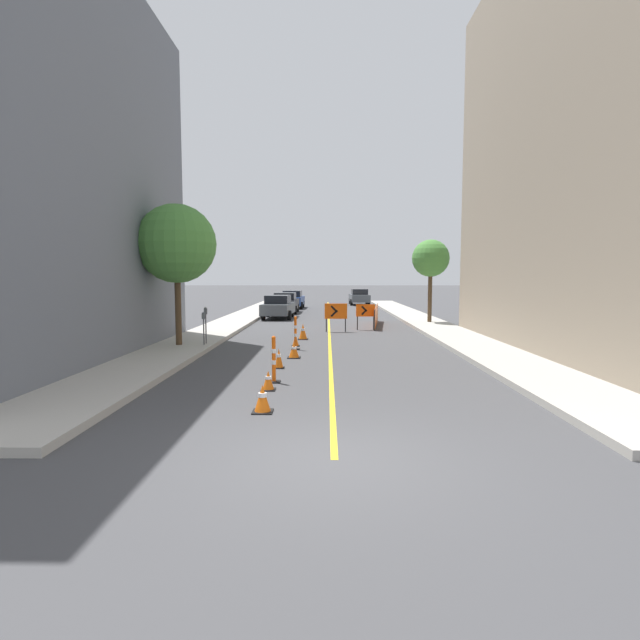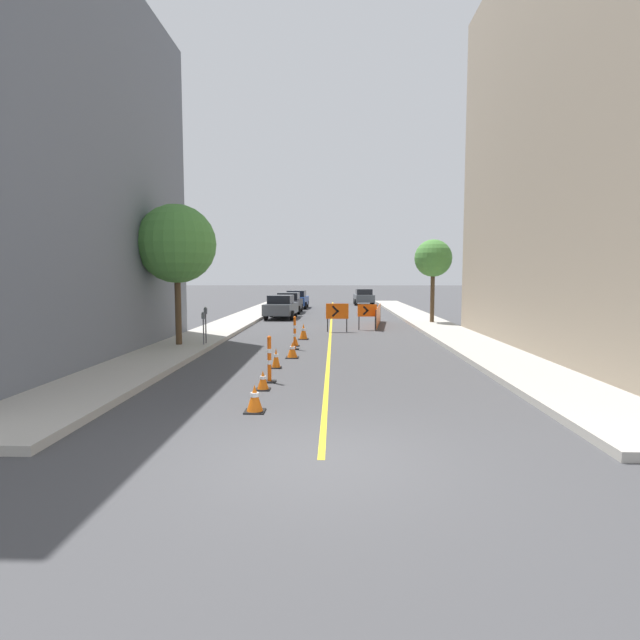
{
  "view_description": "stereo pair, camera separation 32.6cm",
  "coord_description": "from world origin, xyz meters",
  "px_view_note": "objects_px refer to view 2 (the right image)",
  "views": [
    {
      "loc": [
        -0.12,
        -7.56,
        2.86
      ],
      "look_at": [
        -0.41,
        13.61,
        1.0
      ],
      "focal_mm": 28.0,
      "sensor_mm": 36.0,
      "label": 1
    },
    {
      "loc": [
        0.2,
        -7.55,
        2.86
      ],
      "look_at": [
        -0.41,
        13.61,
        1.0
      ],
      "focal_mm": 28.0,
      "sensor_mm": 36.0,
      "label": 2
    }
  ],
  "objects_px": {
    "parked_car_curb_mid": "(289,303)",
    "street_tree_right_near": "(433,259)",
    "parking_meter_far_curb": "(206,318)",
    "traffic_cone_fifth": "(295,340)",
    "traffic_cone_fourth": "(292,350)",
    "delineator_post_front": "(269,362)",
    "street_tree_left_near": "(177,244)",
    "traffic_cone_second": "(263,380)",
    "parked_car_opposite_side": "(364,297)",
    "traffic_cone_farthest": "(303,332)",
    "parking_meter_near_curb": "(203,321)",
    "traffic_cone_nearest": "(255,399)",
    "arrow_barricade_primary": "(337,312)",
    "traffic_cone_third": "(276,358)",
    "parked_car_curb_near": "(281,307)",
    "parked_car_curb_far": "(297,299)",
    "delineator_post_rear": "(295,335)",
    "arrow_barricade_secondary": "(367,312)"
  },
  "relations": [
    {
      "from": "parked_car_curb_mid",
      "to": "street_tree_right_near",
      "type": "bearing_deg",
      "value": -43.35
    },
    {
      "from": "parking_meter_far_curb",
      "to": "street_tree_right_near",
      "type": "distance_m",
      "value": 14.83
    },
    {
      "from": "traffic_cone_fifth",
      "to": "traffic_cone_fourth",
      "type": "bearing_deg",
      "value": -87.54
    },
    {
      "from": "traffic_cone_fifth",
      "to": "delineator_post_front",
      "type": "height_order",
      "value": "delineator_post_front"
    },
    {
      "from": "parked_car_curb_mid",
      "to": "street_tree_left_near",
      "type": "xyz_separation_m",
      "value": [
        -2.6,
        -19.37,
        3.31
      ]
    },
    {
      "from": "traffic_cone_second",
      "to": "street_tree_left_near",
      "type": "height_order",
      "value": "street_tree_left_near"
    },
    {
      "from": "delineator_post_front",
      "to": "parked_car_opposite_side",
      "type": "height_order",
      "value": "parked_car_opposite_side"
    },
    {
      "from": "delineator_post_front",
      "to": "traffic_cone_farthest",
      "type": "bearing_deg",
      "value": 87.84
    },
    {
      "from": "parking_meter_near_curb",
      "to": "traffic_cone_nearest",
      "type": "bearing_deg",
      "value": -69.06
    },
    {
      "from": "arrow_barricade_primary",
      "to": "parked_car_opposite_side",
      "type": "xyz_separation_m",
      "value": [
        2.79,
        24.53,
        -0.22
      ]
    },
    {
      "from": "traffic_cone_nearest",
      "to": "parked_car_opposite_side",
      "type": "relative_size",
      "value": 0.13
    },
    {
      "from": "street_tree_right_near",
      "to": "traffic_cone_third",
      "type": "bearing_deg",
      "value": -118.25
    },
    {
      "from": "traffic_cone_third",
      "to": "arrow_barricade_primary",
      "type": "xyz_separation_m",
      "value": [
        1.96,
        10.2,
        0.71
      ]
    },
    {
      "from": "parked_car_curb_near",
      "to": "parked_car_curb_far",
      "type": "distance_m",
      "value": 10.85
    },
    {
      "from": "traffic_cone_nearest",
      "to": "delineator_post_rear",
      "type": "relative_size",
      "value": 0.45
    },
    {
      "from": "parked_car_curb_mid",
      "to": "traffic_cone_fifth",
      "type": "bearing_deg",
      "value": -82.26
    },
    {
      "from": "traffic_cone_fifth",
      "to": "street_tree_right_near",
      "type": "relative_size",
      "value": 0.1
    },
    {
      "from": "parked_car_curb_far",
      "to": "parking_meter_near_curb",
      "type": "relative_size",
      "value": 3.39
    },
    {
      "from": "delineator_post_rear",
      "to": "parking_meter_near_curb",
      "type": "bearing_deg",
      "value": 178.42
    },
    {
      "from": "parked_car_curb_near",
      "to": "parking_meter_far_curb",
      "type": "relative_size",
      "value": 3.02
    },
    {
      "from": "traffic_cone_third",
      "to": "arrow_barricade_primary",
      "type": "bearing_deg",
      "value": 79.13
    },
    {
      "from": "traffic_cone_fourth",
      "to": "parked_car_opposite_side",
      "type": "relative_size",
      "value": 0.13
    },
    {
      "from": "parking_meter_far_curb",
      "to": "street_tree_left_near",
      "type": "distance_m",
      "value": 3.09
    },
    {
      "from": "traffic_cone_fourth",
      "to": "traffic_cone_fifth",
      "type": "bearing_deg",
      "value": 92.46
    },
    {
      "from": "traffic_cone_fourth",
      "to": "parked_car_opposite_side",
      "type": "bearing_deg",
      "value": 82.34
    },
    {
      "from": "traffic_cone_fifth",
      "to": "arrow_barricade_primary",
      "type": "xyz_separation_m",
      "value": [
        1.74,
        5.28,
        0.78
      ]
    },
    {
      "from": "arrow_barricade_secondary",
      "to": "parked_car_curb_mid",
      "type": "xyz_separation_m",
      "value": [
        -5.29,
        12.24,
        -0.18
      ]
    },
    {
      "from": "arrow_barricade_secondary",
      "to": "parked_car_curb_near",
      "type": "distance_m",
      "value": 8.89
    },
    {
      "from": "traffic_cone_fifth",
      "to": "parking_meter_near_curb",
      "type": "height_order",
      "value": "parking_meter_near_curb"
    },
    {
      "from": "traffic_cone_fourth",
      "to": "arrow_barricade_secondary",
      "type": "relative_size",
      "value": 0.41
    },
    {
      "from": "parked_car_curb_far",
      "to": "traffic_cone_second",
      "type": "bearing_deg",
      "value": -84.92
    },
    {
      "from": "parked_car_curb_far",
      "to": "parking_meter_near_curb",
      "type": "bearing_deg",
      "value": -91.81
    },
    {
      "from": "traffic_cone_fourth",
      "to": "traffic_cone_fifth",
      "type": "distance_m",
      "value": 2.97
    },
    {
      "from": "arrow_barricade_primary",
      "to": "arrow_barricade_secondary",
      "type": "distance_m",
      "value": 1.88
    },
    {
      "from": "arrow_barricade_secondary",
      "to": "traffic_cone_farthest",
      "type": "bearing_deg",
      "value": -132.94
    },
    {
      "from": "arrow_barricade_primary",
      "to": "traffic_cone_nearest",
      "type": "bearing_deg",
      "value": -97.5
    },
    {
      "from": "traffic_cone_nearest",
      "to": "parking_meter_near_curb",
      "type": "xyz_separation_m",
      "value": [
        -3.49,
        9.11,
        0.8
      ]
    },
    {
      "from": "traffic_cone_nearest",
      "to": "parked_car_curb_near",
      "type": "xyz_separation_m",
      "value": [
        -1.94,
        23.32,
        0.51
      ]
    },
    {
      "from": "parked_car_curb_far",
      "to": "parked_car_curb_mid",
      "type": "bearing_deg",
      "value": -89.48
    },
    {
      "from": "arrow_barricade_primary",
      "to": "street_tree_right_near",
      "type": "distance_m",
      "value": 7.4
    },
    {
      "from": "traffic_cone_farthest",
      "to": "traffic_cone_second",
      "type": "bearing_deg",
      "value": -92.22
    },
    {
      "from": "delineator_post_front",
      "to": "parked_car_opposite_side",
      "type": "relative_size",
      "value": 0.29
    },
    {
      "from": "parked_car_curb_far",
      "to": "street_tree_right_near",
      "type": "height_order",
      "value": "street_tree_right_near"
    },
    {
      "from": "parking_meter_far_curb",
      "to": "street_tree_right_near",
      "type": "xyz_separation_m",
      "value": [
        10.91,
        9.67,
        2.68
      ]
    },
    {
      "from": "traffic_cone_third",
      "to": "parked_car_curb_mid",
      "type": "relative_size",
      "value": 0.14
    },
    {
      "from": "arrow_barricade_secondary",
      "to": "street_tree_right_near",
      "type": "distance_m",
      "value": 5.74
    },
    {
      "from": "parking_meter_far_curb",
      "to": "traffic_cone_nearest",
      "type": "bearing_deg",
      "value": -69.8
    },
    {
      "from": "traffic_cone_farthest",
      "to": "traffic_cone_nearest",
      "type": "bearing_deg",
      "value": -91.28
    },
    {
      "from": "parking_meter_far_curb",
      "to": "arrow_barricade_primary",
      "type": "bearing_deg",
      "value": 47.51
    },
    {
      "from": "parked_car_curb_far",
      "to": "traffic_cone_fifth",
      "type": "bearing_deg",
      "value": -83.54
    }
  ]
}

